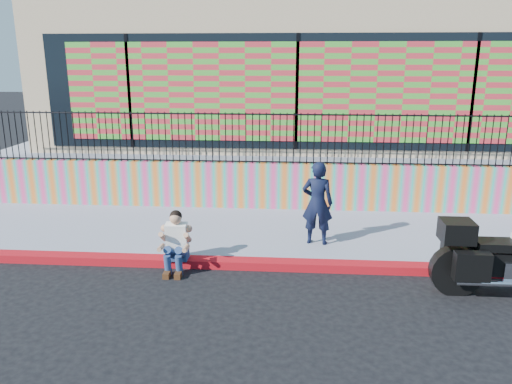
# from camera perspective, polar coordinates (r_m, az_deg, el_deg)

# --- Properties ---
(ground) EXTENTS (90.00, 90.00, 0.00)m
(ground) POSITION_cam_1_polar(r_m,az_deg,el_deg) (9.12, 4.41, -8.75)
(ground) COLOR black
(ground) RESTS_ON ground
(red_curb) EXTENTS (16.00, 0.30, 0.15)m
(red_curb) POSITION_cam_1_polar(r_m,az_deg,el_deg) (9.09, 4.42, -8.32)
(red_curb) COLOR #AD0C11
(red_curb) RESTS_ON ground
(sidewalk) EXTENTS (16.00, 3.00, 0.15)m
(sidewalk) POSITION_cam_1_polar(r_m,az_deg,el_deg) (10.63, 4.43, -4.78)
(sidewalk) COLOR gray
(sidewalk) RESTS_ON ground
(mural_wall) EXTENTS (16.00, 0.20, 1.10)m
(mural_wall) POSITION_cam_1_polar(r_m,az_deg,el_deg) (11.97, 4.49, 0.65)
(mural_wall) COLOR #F54085
(mural_wall) RESTS_ON sidewalk
(metal_fence) EXTENTS (15.80, 0.04, 1.20)m
(metal_fence) POSITION_cam_1_polar(r_m,az_deg,el_deg) (11.74, 4.61, 6.09)
(metal_fence) COLOR black
(metal_fence) RESTS_ON mural_wall
(elevated_platform) EXTENTS (16.00, 10.00, 1.25)m
(elevated_platform) POSITION_cam_1_polar(r_m,az_deg,el_deg) (16.97, 4.48, 4.72)
(elevated_platform) COLOR gray
(elevated_platform) RESTS_ON ground
(storefront_building) EXTENTS (14.00, 8.06, 4.00)m
(storefront_building) POSITION_cam_1_polar(r_m,az_deg,el_deg) (16.48, 4.67, 13.59)
(storefront_building) COLOR tan
(storefront_building) RESTS_ON elevated_platform
(police_officer) EXTENTS (0.65, 0.47, 1.64)m
(police_officer) POSITION_cam_1_polar(r_m,az_deg,el_deg) (9.69, 7.03, -1.26)
(police_officer) COLOR black
(police_officer) RESTS_ON sidewalk
(seated_man) EXTENTS (0.54, 0.71, 1.06)m
(seated_man) POSITION_cam_1_polar(r_m,az_deg,el_deg) (8.96, -9.21, -6.26)
(seated_man) COLOR navy
(seated_man) RESTS_ON ground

